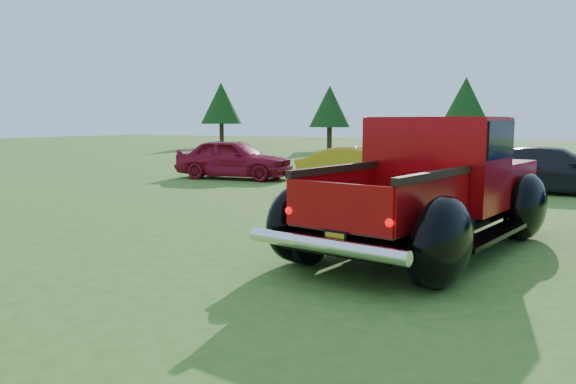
% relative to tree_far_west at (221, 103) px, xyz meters
% --- Properties ---
extents(ground, '(120.00, 120.00, 0.00)m').
position_rel_tree_far_west_xyz_m(ground, '(22.00, -30.00, -3.52)').
color(ground, '#39641C').
rests_on(ground, ground).
extents(tree_far_west, '(3.33, 3.33, 5.20)m').
position_rel_tree_far_west_xyz_m(tree_far_west, '(0.00, 0.00, 0.00)').
color(tree_far_west, '#332114').
rests_on(tree_far_west, ground).
extents(tree_west, '(2.94, 2.94, 4.60)m').
position_rel_tree_far_west_xyz_m(tree_west, '(10.00, -1.00, -0.41)').
color(tree_west, '#332114').
rests_on(tree_west, ground).
extents(tree_mid_left, '(3.20, 3.20, 5.00)m').
position_rel_tree_far_west_xyz_m(tree_mid_left, '(19.00, 1.00, -0.14)').
color(tree_mid_left, '#332114').
rests_on(tree_mid_left, ground).
extents(pickup_truck, '(3.50, 6.01, 2.12)m').
position_rel_tree_far_west_xyz_m(pickup_truck, '(24.10, -28.75, -2.51)').
color(pickup_truck, black).
rests_on(pickup_truck, ground).
extents(show_car_red, '(4.40, 2.16, 1.45)m').
position_rel_tree_far_west_xyz_m(show_car_red, '(15.07, -21.07, -2.80)').
color(show_car_red, maroon).
rests_on(show_car_red, ground).
extents(show_car_yellow, '(3.99, 1.45, 1.31)m').
position_rel_tree_far_west_xyz_m(show_car_yellow, '(20.50, -22.41, -2.86)').
color(show_car_yellow, '#BE8B19').
rests_on(show_car_yellow, ground).
extents(show_car_grey, '(4.61, 1.97, 1.32)m').
position_rel_tree_far_west_xyz_m(show_car_grey, '(25.50, -20.18, -2.86)').
color(show_car_grey, black).
rests_on(show_car_grey, ground).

